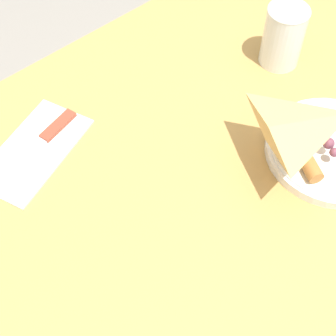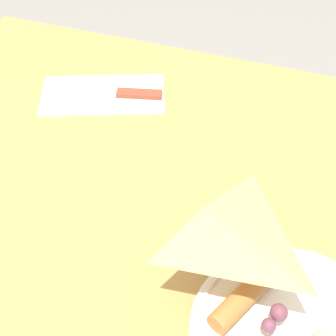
% 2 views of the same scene
% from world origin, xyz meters
% --- Properties ---
extents(ground_plane, '(6.00, 6.00, 0.00)m').
position_xyz_m(ground_plane, '(0.00, 0.00, 0.00)').
color(ground_plane, gray).
extents(dining_table, '(1.13, 0.81, 0.71)m').
position_xyz_m(dining_table, '(0.00, 0.00, 0.61)').
color(dining_table, tan).
rests_on(dining_table, ground_plane).
extents(plate_pizza, '(0.21, 0.21, 0.05)m').
position_xyz_m(plate_pizza, '(-0.08, 0.09, 0.72)').
color(plate_pizza, white).
rests_on(plate_pizza, dining_table).
extents(milk_glass, '(0.07, 0.07, 0.11)m').
position_xyz_m(milk_glass, '(-0.18, -0.11, 0.76)').
color(milk_glass, white).
rests_on(milk_glass, dining_table).
extents(napkin_folded, '(0.22, 0.17, 0.00)m').
position_xyz_m(napkin_folded, '(0.27, -0.23, 0.71)').
color(napkin_folded, white).
rests_on(napkin_folded, dining_table).
extents(butter_knife, '(0.19, 0.07, 0.01)m').
position_xyz_m(butter_knife, '(0.26, -0.23, 0.72)').
color(butter_knife, '#99422D').
rests_on(butter_knife, napkin_folded).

